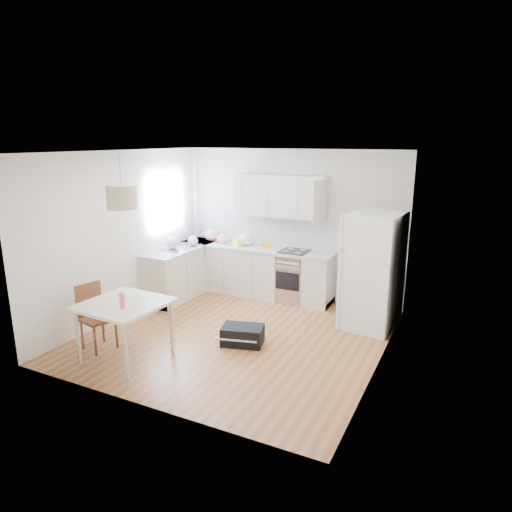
{
  "coord_description": "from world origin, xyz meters",
  "views": [
    {
      "loc": [
        3.07,
        -5.58,
        2.88
      ],
      "look_at": [
        0.13,
        0.4,
        1.15
      ],
      "focal_mm": 32.0,
      "sensor_mm": 36.0,
      "label": 1
    }
  ],
  "objects": [
    {
      "name": "cabinets_left",
      "position": [
        -1.8,
        1.2,
        0.44
      ],
      "size": [
        0.6,
        1.8,
        0.88
      ],
      "primitive_type": "cube",
      "color": "beige",
      "rests_on": "floor"
    },
    {
      "name": "window_glassblock",
      "position": [
        -2.09,
        1.15,
        1.75
      ],
      "size": [
        0.02,
        1.0,
        1.0
      ],
      "primitive_type": "cube",
      "color": "#BFE0F9",
      "rests_on": "wall_left"
    },
    {
      "name": "pendant_lamp",
      "position": [
        -0.87,
        -1.29,
        2.18
      ],
      "size": [
        0.47,
        0.47,
        0.29
      ],
      "primitive_type": "cylinder",
      "rotation": [
        0.0,
        0.0,
        -0.31
      ],
      "color": "#B8AE8E",
      "rests_on": "ceiling"
    },
    {
      "name": "refrigerator",
      "position": [
        1.73,
        1.25,
        0.9
      ],
      "size": [
        0.95,
        0.99,
        1.8
      ],
      "primitive_type": null,
      "rotation": [
        0.0,
        0.0,
        -0.11
      ],
      "color": "white",
      "rests_on": "floor"
    },
    {
      "name": "backsplash_left",
      "position": [
        -2.09,
        1.2,
        1.21
      ],
      "size": [
        0.01,
        1.8,
        0.58
      ],
      "primitive_type": "cube",
      "color": "white",
      "rests_on": "wall_left"
    },
    {
      "name": "snack_yellow",
      "position": [
        -0.93,
        1.75,
        0.98
      ],
      "size": [
        0.19,
        0.16,
        0.12
      ],
      "primitive_type": "cube",
      "rotation": [
        0.0,
        0.0,
        -0.35
      ],
      "color": "yellow",
      "rests_on": "counter_back"
    },
    {
      "name": "upper_cabinets",
      "position": [
        -0.15,
        1.94,
        1.88
      ],
      "size": [
        1.7,
        0.32,
        0.75
      ],
      "primitive_type": "cube",
      "color": "beige",
      "rests_on": "wall_back"
    },
    {
      "name": "grocery_bag_b",
      "position": [
        -1.26,
        1.78,
        1.01
      ],
      "size": [
        0.21,
        0.18,
        0.19
      ],
      "primitive_type": "ellipsoid",
      "color": "silver",
      "rests_on": "counter_back"
    },
    {
      "name": "ceiling",
      "position": [
        0.0,
        0.0,
        2.7
      ],
      "size": [
        4.2,
        4.2,
        0.0
      ],
      "primitive_type": "plane",
      "rotation": [
        3.14,
        0.0,
        0.0
      ],
      "color": "white",
      "rests_on": "wall_back"
    },
    {
      "name": "wall_left",
      "position": [
        -2.1,
        0.0,
        1.35
      ],
      "size": [
        0.0,
        4.2,
        4.2
      ],
      "primitive_type": "plane",
      "rotation": [
        1.57,
        0.0,
        1.57
      ],
      "color": "silver",
      "rests_on": "floor"
    },
    {
      "name": "floor",
      "position": [
        0.0,
        0.0,
        0.0
      ],
      "size": [
        4.2,
        4.2,
        0.0
      ],
      "primitive_type": "plane",
      "color": "brown",
      "rests_on": "ground"
    },
    {
      "name": "wall_back",
      "position": [
        0.0,
        2.1,
        1.35
      ],
      "size": [
        4.2,
        0.0,
        4.2
      ],
      "primitive_type": "plane",
      "rotation": [
        1.57,
        0.0,
        0.0
      ],
      "color": "silver",
      "rests_on": "floor"
    },
    {
      "name": "snack_red",
      "position": [
        -1.38,
        1.88,
        0.98
      ],
      "size": [
        0.2,
        0.19,
        0.12
      ],
      "primitive_type": "cube",
      "rotation": [
        0.0,
        0.0,
        0.68
      ],
      "color": "red",
      "rests_on": "counter_back"
    },
    {
      "name": "grocery_bag_d",
      "position": [
        -1.71,
        1.44,
        1.01
      ],
      "size": [
        0.2,
        0.17,
        0.18
      ],
      "primitive_type": "ellipsoid",
      "color": "silver",
      "rests_on": "counter_back"
    },
    {
      "name": "dining_table",
      "position": [
        -0.95,
        -1.31,
        0.71
      ],
      "size": [
        1.07,
        1.07,
        0.8
      ],
      "rotation": [
        0.0,
        0.0,
        -0.06
      ],
      "color": "beige",
      "rests_on": "floor"
    },
    {
      "name": "grocery_bag_a",
      "position": [
        -1.59,
        1.9,
        1.04
      ],
      "size": [
        0.27,
        0.23,
        0.24
      ],
      "primitive_type": "ellipsoid",
      "color": "silver",
      "rests_on": "counter_back"
    },
    {
      "name": "gym_bag",
      "position": [
        0.22,
        -0.23,
        0.13
      ],
      "size": [
        0.66,
        0.52,
        0.27
      ],
      "primitive_type": "cube",
      "rotation": [
        0.0,
        0.0,
        0.26
      ],
      "color": "black",
      "rests_on": "floor"
    },
    {
      "name": "drink_bottle",
      "position": [
        -0.82,
        -1.48,
        0.92
      ],
      "size": [
        0.08,
        0.08,
        0.24
      ],
      "primitive_type": "cylinder",
      "rotation": [
        0.0,
        0.0,
        0.21
      ],
      "color": "#E84082",
      "rests_on": "dining_table"
    },
    {
      "name": "grocery_bag_c",
      "position": [
        -0.78,
        1.85,
        1.05
      ],
      "size": [
        0.29,
        0.25,
        0.26
      ],
      "primitive_type": "ellipsoid",
      "color": "silver",
      "rests_on": "counter_back"
    },
    {
      "name": "range_oven",
      "position": [
        0.2,
        1.8,
        0.44
      ],
      "size": [
        0.5,
        0.61,
        0.88
      ],
      "primitive_type": null,
      "color": "#BBBDC0",
      "rests_on": "floor"
    },
    {
      "name": "wall_right",
      "position": [
        2.1,
        0.0,
        1.35
      ],
      "size": [
        0.0,
        4.2,
        4.2
      ],
      "primitive_type": "plane",
      "rotation": [
        1.57,
        0.0,
        -1.57
      ],
      "color": "silver",
      "rests_on": "floor"
    },
    {
      "name": "counter_left",
      "position": [
        -1.8,
        1.2,
        0.9
      ],
      "size": [
        0.64,
        1.82,
        0.04
      ],
      "primitive_type": "cube",
      "color": "#A9ABAE",
      "rests_on": "cabinets_left"
    },
    {
      "name": "sink",
      "position": [
        -1.8,
        1.15,
        0.92
      ],
      "size": [
        0.5,
        0.8,
        0.16
      ],
      "primitive_type": null,
      "color": "#BBBDC0",
      "rests_on": "counter_left"
    },
    {
      "name": "counter_back",
      "position": [
        -0.6,
        1.8,
        0.9
      ],
      "size": [
        3.02,
        0.64,
        0.04
      ],
      "primitive_type": "cube",
      "color": "#A9ABAE",
      "rests_on": "cabinets_back"
    },
    {
      "name": "cabinets_back",
      "position": [
        -0.6,
        1.8,
        0.44
      ],
      "size": [
        3.0,
        0.6,
        0.88
      ],
      "primitive_type": "cube",
      "color": "beige",
      "rests_on": "floor"
    },
    {
      "name": "backsplash_back",
      "position": [
        -0.6,
        2.09,
        1.21
      ],
      "size": [
        3.0,
        0.01,
        0.58
      ],
      "primitive_type": "cube",
      "color": "white",
      "rests_on": "wall_back"
    },
    {
      "name": "snack_orange",
      "position": [
        -0.35,
        1.82,
        0.97
      ],
      "size": [
        0.17,
        0.14,
        0.11
      ],
      "primitive_type": "cube",
      "rotation": [
        0.0,
        0.0,
        0.31
      ],
      "color": "orange",
      "rests_on": "counter_back"
    },
    {
      "name": "grocery_bag_e",
      "position": [
        -1.87,
        1.01,
        1.04
      ],
      "size": [
        0.26,
        0.22,
        0.24
      ],
      "primitive_type": "ellipsoid",
      "color": "silver",
      "rests_on": "counter_left"
    },
    {
      "name": "dining_chair",
      "position": [
        -1.51,
        -1.24,
        0.46
      ],
      "size": [
        0.47,
        0.47,
        0.93
      ],
      "primitive_type": null,
      "rotation": [
        0.0,
        0.0,
        -0.23
      ],
      "color": "#4F2D17",
      "rests_on": "floor"
    }
  ]
}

